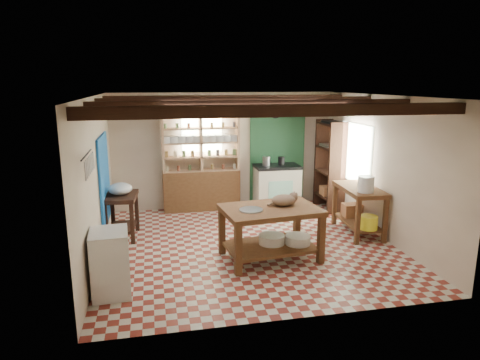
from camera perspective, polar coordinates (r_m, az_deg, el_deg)
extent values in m
cube|color=maroon|center=(7.70, 1.10, -8.65)|extent=(5.00, 5.00, 0.02)
cube|color=#3F3F44|center=(7.16, 1.19, 11.16)|extent=(5.00, 5.00, 0.02)
cube|color=beige|center=(9.73, -2.14, 3.93)|extent=(5.00, 0.04, 2.60)
cube|color=beige|center=(4.99, 7.56, -4.95)|extent=(5.00, 0.04, 2.60)
cube|color=beige|center=(7.20, -18.65, 0.04)|extent=(0.04, 5.00, 2.60)
cube|color=beige|center=(8.23, 18.37, 1.62)|extent=(0.04, 5.00, 2.60)
cube|color=#321B11|center=(7.16, 1.18, 10.20)|extent=(5.00, 3.80, 0.15)
cube|color=#175EAF|center=(8.11, -17.63, 0.06)|extent=(0.04, 1.40, 1.60)
cube|color=#1C4628|center=(9.99, 4.99, 3.84)|extent=(1.30, 0.04, 2.30)
cube|color=silver|center=(9.59, -5.11, 6.17)|extent=(0.90, 0.02, 0.80)
cube|color=silver|center=(9.07, 15.18, 3.47)|extent=(0.02, 1.30, 1.20)
cube|color=black|center=(5.93, -19.72, 2.04)|extent=(0.06, 0.90, 0.28)
cube|color=black|center=(9.49, 5.83, 9.00)|extent=(0.86, 0.12, 0.36)
cube|color=tan|center=(9.50, -5.21, 2.45)|extent=(1.70, 0.34, 2.20)
cube|color=#321B11|center=(9.77, 11.89, 1.91)|extent=(0.40, 0.86, 2.00)
cube|color=brown|center=(7.00, 4.04, -7.08)|extent=(1.63, 1.18, 0.86)
cube|color=beige|center=(9.81, 4.90, -0.84)|extent=(1.01, 0.69, 0.99)
cube|color=#321B11|center=(8.19, -15.46, -4.66)|extent=(0.63, 0.86, 0.82)
cube|color=silver|center=(6.12, -16.90, -10.52)|extent=(0.53, 0.63, 0.89)
cube|color=brown|center=(8.42, 15.51, -3.90)|extent=(0.71, 1.30, 0.90)
ellipsoid|color=#83634C|center=(6.98, 5.86, -2.68)|extent=(0.47, 0.41, 0.18)
cylinder|color=#939299|center=(6.69, 1.49, -4.00)|extent=(0.41, 0.41, 0.02)
cylinder|color=silver|center=(7.10, 4.25, -7.87)|extent=(0.47, 0.47, 0.15)
cylinder|color=silver|center=(7.13, 7.71, -7.89)|extent=(0.46, 0.46, 0.14)
cylinder|color=#939299|center=(9.62, 3.54, 2.54)|extent=(0.18, 0.18, 0.20)
cylinder|color=black|center=(9.72, 5.53, 2.55)|extent=(0.15, 0.15, 0.18)
ellipsoid|color=silver|center=(8.05, -15.69, -1.13)|extent=(0.47, 0.47, 0.22)
cylinder|color=silver|center=(7.94, 16.43, -0.53)|extent=(0.30, 0.30, 0.29)
cube|color=#A46742|center=(8.71, 14.70, -3.90)|extent=(0.37, 0.30, 0.25)
cylinder|color=#FAF529|center=(8.06, 16.74, -5.43)|extent=(0.35, 0.35, 0.24)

